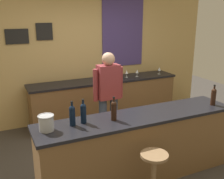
% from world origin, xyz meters
% --- Properties ---
extents(ground_plane, '(10.00, 10.00, 0.00)m').
position_xyz_m(ground_plane, '(0.00, 0.00, 0.00)').
color(ground_plane, '#423D38').
extents(back_wall, '(6.00, 0.09, 2.80)m').
position_xyz_m(back_wall, '(0.02, 2.03, 1.42)').
color(back_wall, tan).
rests_on(back_wall, ground_plane).
extents(bar_counter, '(2.76, 0.60, 0.92)m').
position_xyz_m(bar_counter, '(0.00, -0.40, 0.46)').
color(bar_counter, brown).
rests_on(bar_counter, ground_plane).
extents(side_counter, '(3.12, 0.56, 0.90)m').
position_xyz_m(side_counter, '(0.40, 1.65, 0.45)').
color(side_counter, brown).
rests_on(side_counter, ground_plane).
extents(bartender, '(0.52, 0.21, 1.62)m').
position_xyz_m(bartender, '(-0.00, 0.59, 0.94)').
color(bartender, '#384766').
rests_on(bartender, ground_plane).
extents(bar_stool, '(0.32, 0.32, 0.68)m').
position_xyz_m(bar_stool, '(-0.13, -0.97, 0.46)').
color(bar_stool, olive).
rests_on(bar_stool, ground_plane).
extents(wine_bottle_a, '(0.07, 0.07, 0.31)m').
position_xyz_m(wine_bottle_a, '(-0.89, -0.34, 1.06)').
color(wine_bottle_a, black).
rests_on(wine_bottle_a, bar_counter).
extents(wine_bottle_b, '(0.07, 0.07, 0.31)m').
position_xyz_m(wine_bottle_b, '(-0.74, -0.33, 1.06)').
color(wine_bottle_b, black).
rests_on(wine_bottle_b, bar_counter).
extents(wine_bottle_c, '(0.07, 0.07, 0.31)m').
position_xyz_m(wine_bottle_c, '(-0.37, -0.40, 1.06)').
color(wine_bottle_c, black).
rests_on(wine_bottle_c, bar_counter).
extents(wine_bottle_d, '(0.07, 0.07, 0.31)m').
position_xyz_m(wine_bottle_d, '(1.18, -0.50, 1.06)').
color(wine_bottle_d, black).
rests_on(wine_bottle_d, bar_counter).
extents(ice_bucket, '(0.19, 0.19, 0.19)m').
position_xyz_m(ice_bucket, '(-1.20, -0.36, 1.02)').
color(ice_bucket, '#B7BABF').
rests_on(ice_bucket, bar_counter).
extents(wine_glass_a, '(0.07, 0.07, 0.16)m').
position_xyz_m(wine_glass_a, '(0.88, 1.63, 1.01)').
color(wine_glass_a, silver).
rests_on(wine_glass_a, side_counter).
extents(wine_glass_b, '(0.07, 0.07, 0.16)m').
position_xyz_m(wine_glass_b, '(1.11, 1.59, 1.01)').
color(wine_glass_b, silver).
rests_on(wine_glass_b, side_counter).
extents(wine_glass_c, '(0.07, 0.07, 0.16)m').
position_xyz_m(wine_glass_c, '(1.68, 1.59, 1.01)').
color(wine_glass_c, silver).
rests_on(wine_glass_c, side_counter).
extents(coffee_mug, '(0.13, 0.08, 0.09)m').
position_xyz_m(coffee_mug, '(0.67, 1.59, 0.95)').
color(coffee_mug, '#336699').
rests_on(coffee_mug, side_counter).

